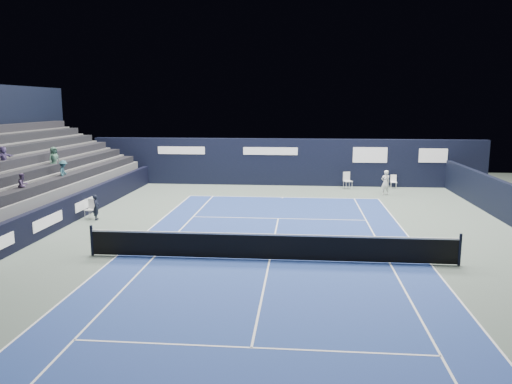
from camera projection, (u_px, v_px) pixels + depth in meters
ground at (273, 244)px, 19.35m from camera, size 48.00×48.00×0.00m
court_surface at (270, 260)px, 17.39m from camera, size 10.97×23.77×0.01m
folding_chair_back_a at (347, 177)px, 31.98m from camera, size 0.61×0.63×1.08m
folding_chair_back_b at (394, 181)px, 32.20m from camera, size 0.39×0.38×0.86m
line_judge_chair at (91, 208)px, 23.66m from camera, size 0.49×0.47×0.92m
line_judge at (96, 207)px, 23.34m from camera, size 0.37×0.48×1.20m
court_markings at (270, 260)px, 17.39m from camera, size 11.03×23.83×0.00m
tennis_net at (270, 246)px, 17.30m from camera, size 12.90×0.10×1.10m
back_sponsor_wall at (286, 162)px, 33.30m from camera, size 26.00×0.63×3.10m
side_barrier_left at (81, 204)px, 24.00m from camera, size 0.33×22.00×1.20m
spectator_stand at (16, 173)px, 25.09m from camera, size 6.00×18.00×6.40m
tennis_player at (385, 182)px, 29.74m from camera, size 0.63×0.86×1.50m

